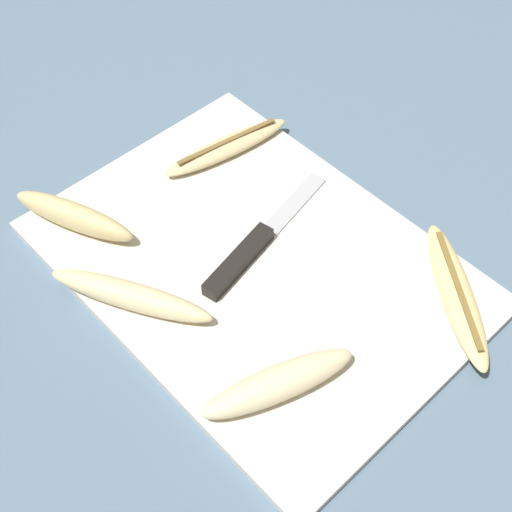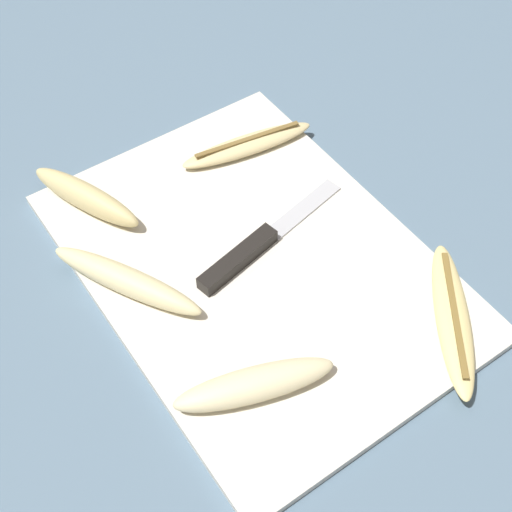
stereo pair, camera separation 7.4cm
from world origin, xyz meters
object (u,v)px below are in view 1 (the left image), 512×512
object	(u,v)px
knife	(248,251)
banana_golden_short	(457,294)
banana_spotted_left	(74,216)
banana_cream_curved	(279,383)
banana_soft_right	(130,296)
banana_mellow_near	(227,147)

from	to	relation	value
knife	banana_golden_short	bearing A→B (deg)	20.55
banana_spotted_left	banana_golden_short	size ratio (longest dim) A/B	0.89
banana_cream_curved	banana_soft_right	distance (m)	0.19
banana_soft_right	banana_mellow_near	bearing A→B (deg)	114.31
banana_mellow_near	banana_cream_curved	xyz separation A→B (m)	(0.30, -0.20, 0.01)
banana_spotted_left	banana_soft_right	bearing A→B (deg)	-8.02
banana_spotted_left	knife	bearing A→B (deg)	34.33
banana_spotted_left	banana_mellow_near	bearing A→B (deg)	82.25
banana_spotted_left	banana_soft_right	world-z (taller)	banana_spotted_left
knife	banana_mellow_near	bearing A→B (deg)	134.53
banana_golden_short	banana_cream_curved	bearing A→B (deg)	-103.64
banana_soft_right	banana_cream_curved	bearing A→B (deg)	13.16
knife	banana_soft_right	distance (m)	0.15
banana_cream_curved	banana_golden_short	size ratio (longest dim) A/B	0.94
banana_mellow_near	banana_golden_short	world-z (taller)	banana_golden_short
banana_mellow_near	banana_spotted_left	size ratio (longest dim) A/B	1.15
knife	banana_spotted_left	xyz separation A→B (m)	(-0.18, -0.12, 0.01)
banana_golden_short	banana_soft_right	bearing A→B (deg)	-132.18
banana_mellow_near	banana_golden_short	size ratio (longest dim) A/B	1.03
knife	banana_cream_curved	world-z (taller)	banana_cream_curved
knife	banana_soft_right	bearing A→B (deg)	-117.09
knife	banana_cream_curved	xyz separation A→B (m)	(0.15, -0.10, 0.01)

